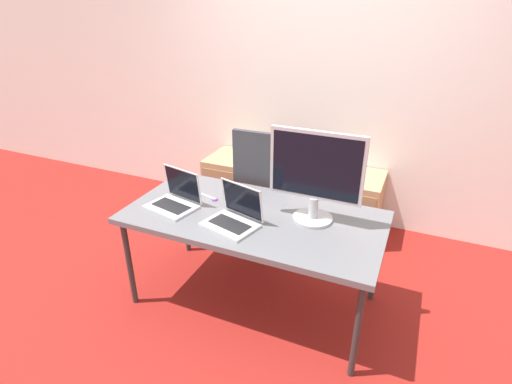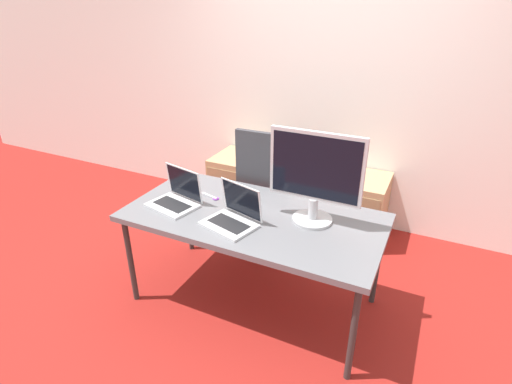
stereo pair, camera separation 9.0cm
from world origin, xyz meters
The scene contains 12 objects.
ground_plane centered at (0.00, 0.00, 0.00)m, with size 14.00×14.00×0.00m, color maroon.
wall_back centered at (0.00, 1.51, 1.30)m, with size 10.00×0.05×2.60m.
desk centered at (0.00, 0.00, 0.67)m, with size 1.70×0.85×0.72m.
office_chair centered at (-0.17, 0.69, 0.43)m, with size 0.56×0.57×1.12m.
cabinet_left centered at (-0.74, 1.22, 0.29)m, with size 0.50×0.51×0.59m.
cabinet_right centered at (0.45, 1.22, 0.29)m, with size 0.50×0.51×0.59m.
laptop_left centered at (-0.54, -0.10, 0.77)m, with size 0.37×0.32×0.25m.
laptop_right centered at (-0.07, -0.15, 0.77)m, with size 0.38×0.34×0.25m.
monitor centered at (0.37, 0.10, 1.03)m, with size 0.59×0.26×0.60m.
coffee_cup_white centered at (-0.10, 0.04, 0.77)m, with size 0.09×0.09×0.10m.
coffee_cup_brown centered at (-0.22, 0.09, 0.77)m, with size 0.08×0.08×0.10m.
scissors centered at (-0.38, 0.10, 0.72)m, with size 0.17×0.07×0.01m.
Camera 1 is at (0.93, -2.10, 2.02)m, focal length 28.00 mm.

